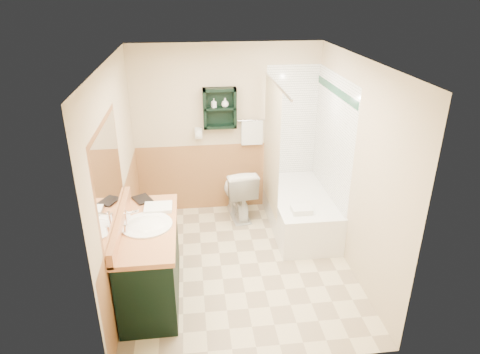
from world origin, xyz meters
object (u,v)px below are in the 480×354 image
vanity (150,261)px  soap_bottle_a (214,105)px  bathtub (300,211)px  wall_shelf (220,108)px  hair_dryer (198,133)px  soap_bottle_b (225,104)px  vanity_book (134,193)px  toilet (238,192)px

vanity → soap_bottle_a: 2.31m
bathtub → wall_shelf: bearing=147.2°
hair_dryer → soap_bottle_b: bearing=-4.6°
hair_dryer → soap_bottle_a: 0.45m
vanity → vanity_book: 0.78m
vanity_book → soap_bottle_a: 1.73m
vanity → toilet: 1.96m
vanity → soap_bottle_b: 2.38m
vanity → toilet: (1.12, 1.61, -0.06)m
soap_bottle_b → toilet: bearing=-53.7°
toilet → soap_bottle_a: 1.27m
soap_bottle_a → hair_dryer: bearing=172.3°
hair_dryer → soap_bottle_b: size_ratio=1.92×
vanity_book → soap_bottle_a: (0.98, 1.29, 0.61)m
hair_dryer → soap_bottle_a: soap_bottle_a is taller
vanity_book → hair_dryer: bearing=32.4°
wall_shelf → bathtub: bearing=-32.8°
soap_bottle_b → bathtub: bearing=-34.5°
bathtub → soap_bottle_a: (-1.10, 0.65, 1.33)m
vanity_book → soap_bottle_b: (1.13, 1.29, 0.64)m
wall_shelf → bathtub: size_ratio=0.37×
bathtub → soap_bottle_a: soap_bottle_a is taller
vanity_book → bathtub: bearing=-10.7°
wall_shelf → soap_bottle_a: wall_shelf is taller
toilet → soap_bottle_b: soap_bottle_b is taller
toilet → soap_bottle_b: bearing=-60.7°
toilet → soap_bottle_a: (-0.30, 0.21, 1.22)m
bathtub → toilet: (-0.80, 0.45, 0.11)m
hair_dryer → toilet: 1.01m
soap_bottle_a → soap_bottle_b: soap_bottle_b is taller
bathtub → toilet: toilet is taller
wall_shelf → vanity_book: size_ratio=2.36×
vanity → toilet: size_ratio=1.78×
bathtub → hair_dryer: bearing=152.7°
vanity_book → soap_bottle_a: soap_bottle_a is taller
toilet → vanity_book: (-1.28, -1.09, 0.60)m
vanity → soap_bottle_b: bearing=62.0°
toilet → vanity_book: bearing=33.3°
hair_dryer → vanity_book: bearing=-119.9°
hair_dryer → bathtub: bearing=-27.3°
hair_dryer → soap_bottle_a: (0.22, -0.03, 0.39)m
vanity → soap_bottle_a: bearing=65.8°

